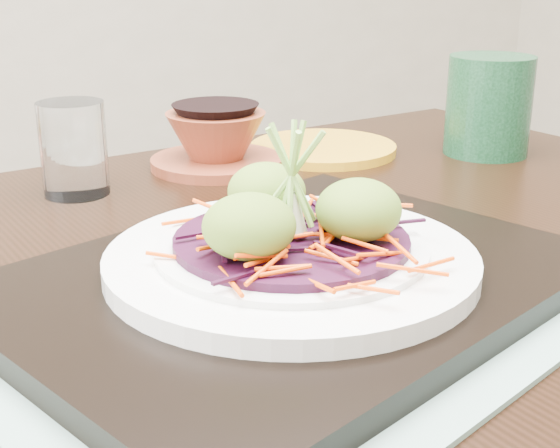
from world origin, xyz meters
name	(u,v)px	position (x,y,z in m)	size (l,w,h in m)	color
dining_table	(249,377)	(-0.09, -0.09, 0.67)	(1.36, 1.02, 0.78)	black
placemat	(291,296)	(-0.08, -0.16, 0.78)	(0.49, 0.38, 0.00)	gray
serving_tray	(291,281)	(-0.08, -0.16, 0.79)	(0.43, 0.32, 0.02)	black
white_plate	(291,258)	(-0.08, -0.16, 0.81)	(0.28, 0.28, 0.02)	white
cabbage_bed	(291,241)	(-0.08, -0.16, 0.82)	(0.17, 0.17, 0.01)	black
carrot_julienne	(291,230)	(-0.08, -0.16, 0.83)	(0.21, 0.21, 0.01)	#E94204
guacamole_scoops	(292,209)	(-0.08, -0.16, 0.85)	(0.15, 0.13, 0.05)	olive
scallion_garnish	(292,181)	(-0.08, -0.16, 0.87)	(0.06, 0.06, 0.10)	#79AF46
water_glass	(74,149)	(-0.18, 0.18, 0.83)	(0.07, 0.07, 0.10)	white
terracotta_bowl_set	(216,143)	(0.00, 0.22, 0.81)	(0.19, 0.19, 0.07)	maroon
yellow_plate	(323,148)	(0.15, 0.23, 0.78)	(0.19, 0.19, 0.01)	#C38615
green_jar	(489,106)	(0.34, 0.14, 0.84)	(0.11, 0.11, 0.12)	#18452A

